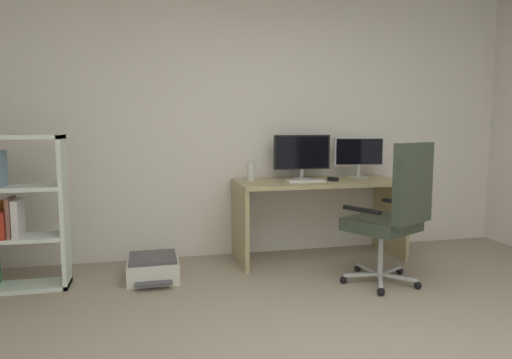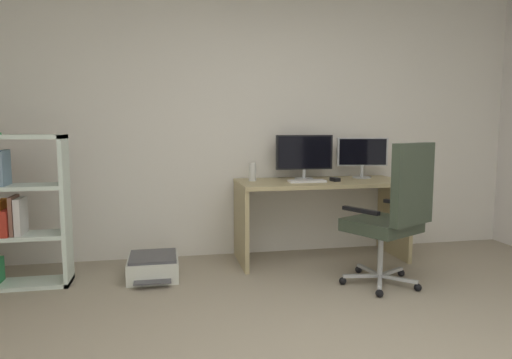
% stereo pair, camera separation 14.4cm
% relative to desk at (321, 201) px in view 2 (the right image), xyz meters
% --- Properties ---
extents(wall_back, '(5.41, 0.10, 2.69)m').
position_rel_desk_xyz_m(wall_back, '(-0.55, 0.39, 0.78)').
color(wall_back, silver).
rests_on(wall_back, ground).
extents(desk, '(1.56, 0.68, 0.76)m').
position_rel_desk_xyz_m(desk, '(0.00, 0.00, 0.00)').
color(desk, tan).
rests_on(desk, ground).
extents(monitor_main, '(0.55, 0.18, 0.43)m').
position_rel_desk_xyz_m(monitor_main, '(-0.12, 0.14, 0.44)').
color(monitor_main, '#B2B5B7').
rests_on(monitor_main, desk).
extents(monitor_secondary, '(0.49, 0.18, 0.40)m').
position_rel_desk_xyz_m(monitor_secondary, '(0.47, 0.14, 0.43)').
color(monitor_secondary, '#B2B5B7').
rests_on(monitor_secondary, desk).
extents(keyboard, '(0.34, 0.13, 0.02)m').
position_rel_desk_xyz_m(keyboard, '(-0.17, -0.09, 0.21)').
color(keyboard, silver).
rests_on(keyboard, desk).
extents(computer_mouse, '(0.08, 0.11, 0.03)m').
position_rel_desk_xyz_m(computer_mouse, '(0.11, -0.07, 0.21)').
color(computer_mouse, black).
rests_on(computer_mouse, desk).
extents(desktop_speaker, '(0.07, 0.07, 0.17)m').
position_rel_desk_xyz_m(desktop_speaker, '(-0.64, 0.09, 0.28)').
color(desktop_speaker, silver).
rests_on(desktop_speaker, desk).
extents(office_chair, '(0.67, 0.70, 1.14)m').
position_rel_desk_xyz_m(office_chair, '(0.29, -0.87, 0.05)').
color(office_chair, '#B7BABC').
rests_on(office_chair, ground).
extents(bookshelf, '(0.77, 0.28, 1.20)m').
position_rel_desk_xyz_m(bookshelf, '(-2.68, -0.25, 0.04)').
color(bookshelf, silver).
rests_on(bookshelf, ground).
extents(printer, '(0.41, 0.53, 0.19)m').
position_rel_desk_xyz_m(printer, '(-1.55, -0.25, -0.47)').
color(printer, silver).
rests_on(printer, ground).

